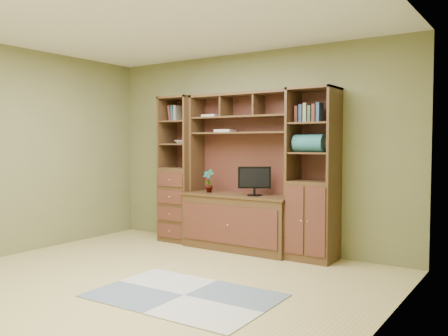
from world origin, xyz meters
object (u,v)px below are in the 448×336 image
Objects in this scene: center_hutch at (238,172)px; right_tower at (313,174)px; left_tower at (180,169)px; monitor at (254,176)px.

right_tower is (1.02, 0.04, 0.00)m from center_hutch.
left_tower is (-1.00, 0.04, 0.00)m from center_hutch.
center_hutch is 1.00× the size of left_tower.
center_hutch reaches higher than monitor.
right_tower is at bearing 0.00° from left_tower.
monitor is at bearing -174.39° from right_tower.
center_hutch is at bearing -2.29° from left_tower.
left_tower is 1.00× the size of right_tower.
right_tower is at bearing -29.07° from monitor.
left_tower is at bearing 177.71° from center_hutch.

